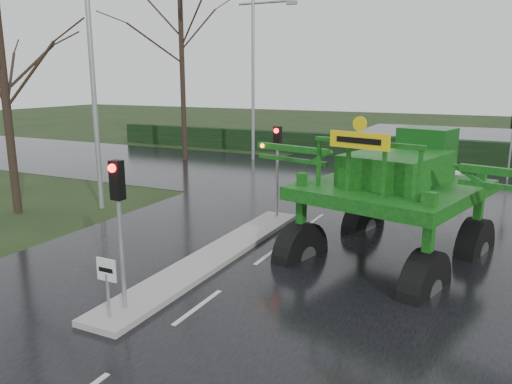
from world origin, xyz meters
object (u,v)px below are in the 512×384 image
at_px(traffic_signal_mid, 277,152).
at_px(white_sedan, 418,189).
at_px(keep_left_sign, 107,278).
at_px(street_light_left_near, 97,57).
at_px(traffic_signal_near, 118,204).
at_px(crop_sprayer, 307,173).
at_px(street_light_left_far, 257,66).

xyz_separation_m(traffic_signal_mid, white_sedan, (3.93, 7.97, -2.59)).
height_order(keep_left_sign, street_light_left_near, street_light_left_near).
xyz_separation_m(traffic_signal_near, crop_sprayer, (2.26, 5.50, -0.07)).
distance_m(street_light_left_far, white_sedan, 13.18).
relative_size(street_light_left_far, crop_sprayer, 1.08).
relative_size(traffic_signal_near, traffic_signal_mid, 1.00).
bearing_deg(traffic_signal_near, white_sedan, 76.58).
bearing_deg(keep_left_sign, street_light_left_far, 107.78).
bearing_deg(crop_sprayer, traffic_signal_near, -97.76).
height_order(traffic_signal_mid, street_light_left_near, street_light_left_near).
relative_size(street_light_left_near, crop_sprayer, 1.08).
bearing_deg(traffic_signal_near, street_light_left_near, 134.53).
bearing_deg(traffic_signal_mid, street_light_left_far, 118.86).
distance_m(traffic_signal_mid, street_light_left_near, 7.83).
bearing_deg(traffic_signal_mid, crop_sprayer, -52.97).
relative_size(traffic_signal_near, crop_sprayer, 0.38).
bearing_deg(white_sedan, street_light_left_near, 111.70).
xyz_separation_m(traffic_signal_near, street_light_left_near, (-6.89, 7.01, 3.40)).
height_order(keep_left_sign, crop_sprayer, crop_sprayer).
height_order(keep_left_sign, street_light_left_far, street_light_left_far).
height_order(traffic_signal_near, street_light_left_near, street_light_left_near).
distance_m(street_light_left_near, crop_sprayer, 9.91).
distance_m(keep_left_sign, traffic_signal_mid, 9.12).
bearing_deg(crop_sprayer, keep_left_sign, -96.09).
relative_size(traffic_signal_near, street_light_left_near, 0.35).
bearing_deg(crop_sprayer, street_light_left_near, -174.75).
bearing_deg(crop_sprayer, white_sedan, 95.96).
distance_m(keep_left_sign, crop_sprayer, 6.57).
relative_size(traffic_signal_mid, street_light_left_far, 0.35).
height_order(keep_left_sign, traffic_signal_near, traffic_signal_near).
bearing_deg(street_light_left_near, white_sedan, 41.15).
distance_m(traffic_signal_mid, crop_sprayer, 3.76).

